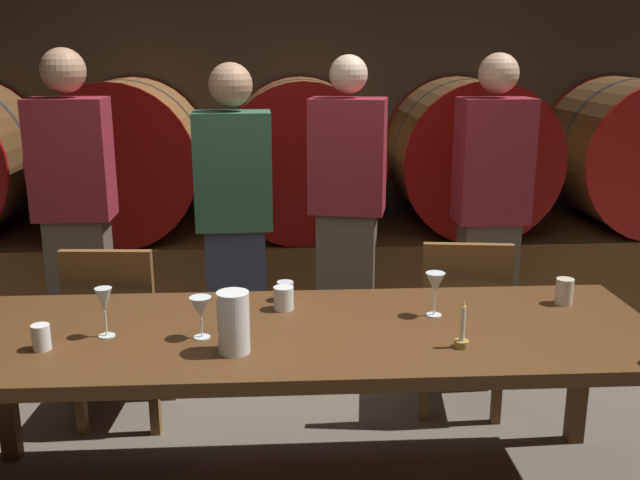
{
  "coord_description": "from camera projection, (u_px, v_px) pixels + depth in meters",
  "views": [
    {
      "loc": [
        -0.16,
        -2.19,
        1.73
      ],
      "look_at": [
        0.02,
        0.89,
        0.9
      ],
      "focal_mm": 40.49,
      "sensor_mm": 36.0,
      "label": 1
    }
  ],
  "objects": [
    {
      "name": "cup_far_left",
      "position": [
        41.0,
        337.0,
        2.46
      ],
      "size": [
        0.06,
        0.06,
        0.09
      ],
      "primitive_type": "cylinder",
      "color": "white",
      "rests_on": "dining_table"
    },
    {
      "name": "guest_far_right",
      "position": [
        490.0,
        210.0,
        3.9
      ],
      "size": [
        0.38,
        0.25,
        1.7
      ],
      "rotation": [
        0.0,
        0.0,
        3.16
      ],
      "color": "brown",
      "rests_on": "ground"
    },
    {
      "name": "wine_glass_center_right",
      "position": [
        435.0,
        284.0,
        2.76
      ],
      "size": [
        0.08,
        0.08,
        0.17
      ],
      "color": "white",
      "rests_on": "dining_table"
    },
    {
      "name": "dining_table",
      "position": [
        301.0,
        344.0,
        2.67
      ],
      "size": [
        2.65,
        0.86,
        0.72
      ],
      "color": "#4C2D16",
      "rests_on": "ground"
    },
    {
      "name": "cup_center_right",
      "position": [
        285.0,
        291.0,
        2.95
      ],
      "size": [
        0.07,
        0.07,
        0.08
      ],
      "primitive_type": "cylinder",
      "color": "silver",
      "rests_on": "dining_table"
    },
    {
      "name": "guest_center_right",
      "position": [
        347.0,
        218.0,
        3.76
      ],
      "size": [
        0.42,
        0.32,
        1.69
      ],
      "rotation": [
        0.0,
        0.0,
        2.92
      ],
      "color": "brown",
      "rests_on": "ground"
    },
    {
      "name": "cup_center_left",
      "position": [
        284.0,
        298.0,
        2.84
      ],
      "size": [
        0.08,
        0.08,
        0.09
      ],
      "primitive_type": "cylinder",
      "color": "white",
      "rests_on": "dining_table"
    },
    {
      "name": "wine_glass_center_left",
      "position": [
        201.0,
        309.0,
        2.55
      ],
      "size": [
        0.08,
        0.08,
        0.15
      ],
      "color": "white",
      "rests_on": "dining_table"
    },
    {
      "name": "cup_far_right",
      "position": [
        564.0,
        291.0,
        2.9
      ],
      "size": [
        0.07,
        0.07,
        0.11
      ],
      "primitive_type": "cylinder",
      "color": "beige",
      "rests_on": "dining_table"
    },
    {
      "name": "chair_right",
      "position": [
        461.0,
        318.0,
        3.4
      ],
      "size": [
        0.44,
        0.44,
        0.88
      ],
      "rotation": [
        0.0,
        0.0,
        3.02
      ],
      "color": "brown",
      "rests_on": "ground"
    },
    {
      "name": "wine_barrel_far_right",
      "position": [
        633.0,
        154.0,
        4.86
      ],
      "size": [
        1.01,
        0.87,
        1.01
      ],
      "color": "#513319",
      "rests_on": "barrel_shelf"
    },
    {
      "name": "candle_center",
      "position": [
        462.0,
        335.0,
        2.48
      ],
      "size": [
        0.05,
        0.05,
        0.17
      ],
      "color": "olive",
      "rests_on": "dining_table"
    },
    {
      "name": "pitcher",
      "position": [
        233.0,
        322.0,
        2.43
      ],
      "size": [
        0.11,
        0.11,
        0.21
      ],
      "color": "white",
      "rests_on": "dining_table"
    },
    {
      "name": "wine_glass_far_left",
      "position": [
        104.0,
        302.0,
        2.55
      ],
      "size": [
        0.06,
        0.06,
        0.18
      ],
      "color": "silver",
      "rests_on": "dining_table"
    },
    {
      "name": "wine_barrel_center",
      "position": [
        303.0,
        157.0,
        4.74
      ],
      "size": [
        1.01,
        0.87,
        1.01
      ],
      "color": "brown",
      "rests_on": "barrel_shelf"
    },
    {
      "name": "wine_barrel_left",
      "position": [
        125.0,
        158.0,
        4.67
      ],
      "size": [
        1.01,
        0.87,
        1.01
      ],
      "color": "brown",
      "rests_on": "barrel_shelf"
    },
    {
      "name": "guest_center_left",
      "position": [
        235.0,
        225.0,
        3.66
      ],
      "size": [
        0.39,
        0.26,
        1.66
      ],
      "rotation": [
        0.0,
        0.0,
        3.18
      ],
      "color": "#33384C",
      "rests_on": "ground"
    },
    {
      "name": "chair_left",
      "position": [
        118.0,
        326.0,
        3.3
      ],
      "size": [
        0.43,
        0.43,
        0.88
      ],
      "rotation": [
        0.0,
        0.0,
        3.07
      ],
      "color": "brown",
      "rests_on": "ground"
    },
    {
      "name": "back_wall",
      "position": [
        299.0,
        93.0,
        5.17
      ],
      "size": [
        6.33,
        0.24,
        2.81
      ],
      "primitive_type": "cube",
      "color": "#473A2D",
      "rests_on": "ground"
    },
    {
      "name": "barrel_shelf",
      "position": [
        303.0,
        267.0,
        4.93
      ],
      "size": [
        5.7,
        0.9,
        0.53
      ],
      "primitive_type": "cube",
      "color": "brown",
      "rests_on": "ground"
    },
    {
      "name": "guest_far_left",
      "position": [
        76.0,
        217.0,
        3.66
      ],
      "size": [
        0.38,
        0.24,
        1.72
      ],
      "rotation": [
        0.0,
        0.0,
        3.14
      ],
      "color": "brown",
      "rests_on": "ground"
    },
    {
      "name": "wine_barrel_right",
      "position": [
        468.0,
        155.0,
        4.8
      ],
      "size": [
        1.01,
        0.87,
        1.01
      ],
      "color": "#513319",
      "rests_on": "barrel_shelf"
    }
  ]
}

